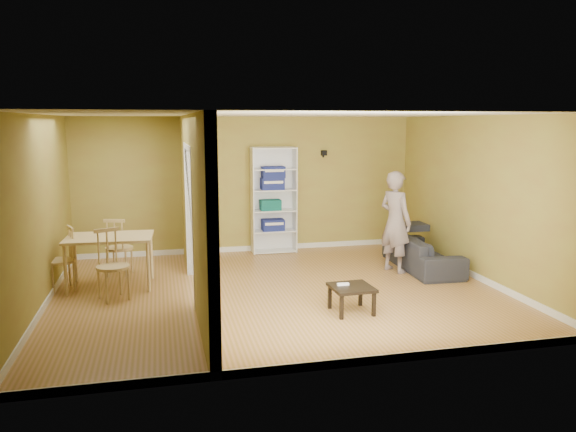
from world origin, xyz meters
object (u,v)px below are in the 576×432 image
(chair_left, at_px, (60,259))
(chair_far, at_px, (119,246))
(bookshelf, at_px, (273,200))
(person, at_px, (396,213))
(dining_table, at_px, (110,241))
(sofa, at_px, (422,247))
(chair_near, at_px, (113,265))
(coffee_table, at_px, (352,290))

(chair_left, xyz_separation_m, chair_far, (0.80, 0.68, 0.01))
(bookshelf, distance_m, chair_left, 4.08)
(person, height_order, dining_table, person)
(sofa, distance_m, chair_far, 5.10)
(sofa, distance_m, chair_near, 5.09)
(coffee_table, height_order, chair_near, chair_near)
(dining_table, distance_m, chair_left, 0.75)
(coffee_table, distance_m, chair_left, 4.35)
(dining_table, distance_m, chair_far, 0.71)
(coffee_table, xyz_separation_m, chair_far, (-3.10, 2.60, 0.18))
(dining_table, xyz_separation_m, chair_left, (-0.71, -0.02, -0.23))
(sofa, height_order, person, person)
(bookshelf, height_order, coffee_table, bookshelf)
(chair_left, bearing_deg, bookshelf, 96.43)
(bookshelf, xyz_separation_m, coffee_table, (0.29, -3.74, -0.71))
(person, bearing_deg, coffee_table, 117.56)
(coffee_table, distance_m, dining_table, 3.75)
(coffee_table, bearing_deg, dining_table, 148.80)
(sofa, bearing_deg, person, 99.49)
(bookshelf, bearing_deg, coffee_table, -85.52)
(sofa, bearing_deg, bookshelf, 53.07)
(sofa, distance_m, dining_table, 5.15)
(sofa, height_order, chair_near, chair_near)
(sofa, relative_size, chair_left, 2.02)
(dining_table, relative_size, chair_far, 1.31)
(person, bearing_deg, chair_near, 71.98)
(coffee_table, bearing_deg, chair_left, 153.85)
(bookshelf, bearing_deg, chair_far, -157.91)
(chair_left, height_order, chair_near, chair_near)
(bookshelf, relative_size, chair_near, 2.01)
(chair_left, relative_size, chair_near, 0.95)
(bookshelf, bearing_deg, sofa, -39.67)
(sofa, distance_m, coffee_table, 2.71)
(person, height_order, bookshelf, bookshelf)
(chair_near, bearing_deg, coffee_table, -46.88)
(sofa, relative_size, coffee_table, 3.62)
(sofa, bearing_deg, chair_far, 84.66)
(sofa, relative_size, bookshelf, 0.96)
(chair_near, bearing_deg, dining_table, 72.72)
(sofa, bearing_deg, dining_table, 92.20)
(coffee_table, height_order, dining_table, dining_table)
(person, xyz_separation_m, dining_table, (-4.59, 0.11, -0.28))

